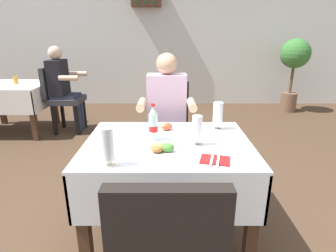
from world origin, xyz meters
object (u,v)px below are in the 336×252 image
(beer_glass_right, at_px, (218,115))
(plate_far_diner, at_px, (167,128))
(background_patron, at_px, (63,85))
(plate_near_camera, at_px, (161,151))
(background_table_tumbler, at_px, (16,80))
(potted_plant_corner, at_px, (294,62))
(chair_far_diner_seat, at_px, (168,126))
(napkin_cutlery_set, at_px, (215,160))
(main_dining_table, at_px, (168,164))
(background_dining_table, at_px, (14,96))
(beer_glass_middle, at_px, (108,147))
(beer_glass_left, at_px, (197,130))
(cola_bottle_primary, at_px, (154,124))
(background_chair_right, at_px, (61,95))
(seated_diner_far, at_px, (167,114))

(beer_glass_right, bearing_deg, plate_far_diner, -173.16)
(background_patron, bearing_deg, plate_near_camera, -58.46)
(background_table_tumbler, relative_size, potted_plant_corner, 0.08)
(chair_far_diner_seat, xyz_separation_m, napkin_cutlery_set, (0.28, -1.11, 0.17))
(main_dining_table, height_order, plate_near_camera, plate_near_camera)
(beer_glass_right, bearing_deg, plate_near_camera, -132.31)
(background_dining_table, relative_size, potted_plant_corner, 0.74)
(background_patron, height_order, background_table_tumbler, background_patron)
(beer_glass_middle, bearing_deg, background_patron, 115.02)
(main_dining_table, height_order, background_dining_table, same)
(chair_far_diner_seat, xyz_separation_m, plate_near_camera, (-0.04, -1.03, 0.19))
(beer_glass_left, bearing_deg, background_patron, 127.06)
(cola_bottle_primary, height_order, potted_plant_corner, potted_plant_corner)
(beer_glass_middle, xyz_separation_m, background_chair_right, (-1.25, 2.57, -0.28))
(plate_near_camera, relative_size, potted_plant_corner, 0.19)
(plate_far_diner, distance_m, background_table_tumbler, 3.03)
(main_dining_table, xyz_separation_m, potted_plant_corner, (2.31, 3.37, 0.37))
(main_dining_table, relative_size, background_chair_right, 1.16)
(chair_far_diner_seat, bearing_deg, main_dining_table, -90.00)
(beer_glass_middle, distance_m, background_patron, 2.84)
(beer_glass_left, relative_size, background_chair_right, 0.21)
(plate_near_camera, xyz_separation_m, beer_glass_left, (0.23, 0.15, 0.08))
(beer_glass_left, bearing_deg, main_dining_table, 164.48)
(chair_far_diner_seat, distance_m, background_table_tumbler, 2.67)
(potted_plant_corner, bearing_deg, plate_near_camera, -123.34)
(beer_glass_middle, distance_m, napkin_cutlery_set, 0.61)
(napkin_cutlery_set, relative_size, potted_plant_corner, 0.15)
(background_table_tumbler, bearing_deg, background_chair_right, -5.01)
(chair_far_diner_seat, relative_size, plate_far_diner, 4.26)
(plate_near_camera, bearing_deg, beer_glass_right, 47.69)
(plate_far_diner, height_order, background_dining_table, plate_far_diner)
(chair_far_diner_seat, distance_m, seated_diner_far, 0.19)
(chair_far_diner_seat, xyz_separation_m, background_chair_right, (-1.58, 1.40, 0.00))
(beer_glass_left, bearing_deg, beer_glass_right, 59.01)
(background_table_tumbler, bearing_deg, potted_plant_corner, 13.51)
(cola_bottle_primary, distance_m, background_table_tumbler, 3.10)
(seated_diner_far, xyz_separation_m, background_patron, (-1.52, 1.50, 0.00))
(plate_near_camera, relative_size, beer_glass_middle, 1.15)
(background_dining_table, relative_size, background_chair_right, 1.03)
(chair_far_diner_seat, relative_size, potted_plant_corner, 0.72)
(beer_glass_right, relative_size, cola_bottle_primary, 0.82)
(beer_glass_right, xyz_separation_m, background_chair_right, (-1.96, 1.96, -0.28))
(seated_diner_far, height_order, napkin_cutlery_set, seated_diner_far)
(background_dining_table, bearing_deg, napkin_cutlery_set, -44.46)
(beer_glass_left, bearing_deg, seated_diner_far, 104.61)
(cola_bottle_primary, xyz_separation_m, napkin_cutlery_set, (0.37, -0.32, -0.11))
(main_dining_table, bearing_deg, background_patron, 124.50)
(background_dining_table, bearing_deg, beer_glass_left, -42.61)
(background_table_tumbler, bearing_deg, plate_near_camera, -48.50)
(chair_far_diner_seat, xyz_separation_m, background_dining_table, (-2.28, 1.40, -0.01))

